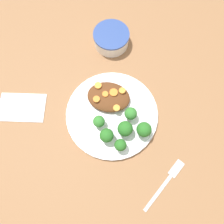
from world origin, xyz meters
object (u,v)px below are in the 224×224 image
object	(u,v)px
plate	(112,114)
napkin	(22,107)
dip_bowl	(111,38)
fork	(167,180)

from	to	relation	value
plate	napkin	bearing A→B (deg)	6.22
plate	dip_bowl	bearing A→B (deg)	-78.34
plate	fork	size ratio (longest dim) A/B	1.76
fork	plate	bearing A→B (deg)	79.68
fork	dip_bowl	bearing A→B (deg)	60.04
napkin	dip_bowl	bearing A→B (deg)	-128.47
dip_bowl	napkin	world-z (taller)	dip_bowl
dip_bowl	plate	bearing A→B (deg)	101.66
plate	dip_bowl	size ratio (longest dim) A/B	2.33
dip_bowl	napkin	bearing A→B (deg)	51.53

